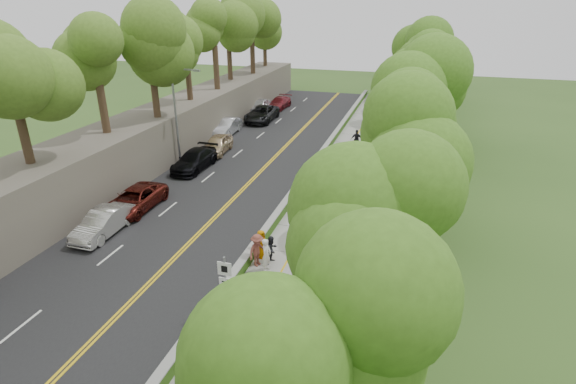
# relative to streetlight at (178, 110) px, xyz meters

# --- Properties ---
(ground) EXTENTS (140.00, 140.00, 0.00)m
(ground) POSITION_rel_streetlight_xyz_m (10.46, -14.00, -4.64)
(ground) COLOR #33511E
(ground) RESTS_ON ground
(road) EXTENTS (11.20, 66.00, 0.04)m
(road) POSITION_rel_streetlight_xyz_m (5.06, 1.00, -4.62)
(road) COLOR black
(road) RESTS_ON ground
(sidewalk) EXTENTS (4.20, 66.00, 0.05)m
(sidewalk) POSITION_rel_streetlight_xyz_m (13.01, 1.00, -4.61)
(sidewalk) COLOR gray
(sidewalk) RESTS_ON ground
(jersey_barrier) EXTENTS (0.42, 66.00, 0.60)m
(jersey_barrier) POSITION_rel_streetlight_xyz_m (10.71, 1.00, -4.34)
(jersey_barrier) COLOR #6EE61D
(jersey_barrier) RESTS_ON ground
(rock_embankment) EXTENTS (5.00, 66.00, 4.00)m
(rock_embankment) POSITION_rel_streetlight_xyz_m (-3.04, 1.00, -2.64)
(rock_embankment) COLOR #595147
(rock_embankment) RESTS_ON ground
(chainlink_fence) EXTENTS (0.04, 66.00, 2.00)m
(chainlink_fence) POSITION_rel_streetlight_xyz_m (15.11, 1.00, -3.64)
(chainlink_fence) COLOR slate
(chainlink_fence) RESTS_ON ground
(trees_embankment) EXTENTS (6.40, 66.00, 13.00)m
(trees_embankment) POSITION_rel_streetlight_xyz_m (-2.54, 1.00, 5.86)
(trees_embankment) COLOR #5A8528
(trees_embankment) RESTS_ON rock_embankment
(trees_fenceside) EXTENTS (7.00, 66.00, 14.00)m
(trees_fenceside) POSITION_rel_streetlight_xyz_m (17.46, 1.00, 2.36)
(trees_fenceside) COLOR #4F8623
(trees_fenceside) RESTS_ON ground
(streetlight) EXTENTS (2.52, 0.22, 8.00)m
(streetlight) POSITION_rel_streetlight_xyz_m (0.00, 0.00, 0.00)
(streetlight) COLOR gray
(streetlight) RESTS_ON ground
(signpost) EXTENTS (0.62, 0.09, 3.10)m
(signpost) POSITION_rel_streetlight_xyz_m (11.51, -17.02, -2.68)
(signpost) COLOR gray
(signpost) RESTS_ON sidewalk
(construction_barrel) EXTENTS (0.51, 0.51, 0.84)m
(construction_barrel) POSITION_rel_streetlight_xyz_m (13.96, 2.00, -4.17)
(construction_barrel) COLOR #FF9100
(construction_barrel) RESTS_ON sidewalk
(concrete_block) EXTENTS (1.29, 1.02, 0.81)m
(concrete_block) POSITION_rel_streetlight_xyz_m (14.76, -17.43, -4.19)
(concrete_block) COLOR slate
(concrete_block) RESTS_ON sidewalk
(car_1) EXTENTS (1.64, 4.51, 1.48)m
(car_1) POSITION_rel_streetlight_xyz_m (1.46, -12.08, -3.86)
(car_1) COLOR beige
(car_1) RESTS_ON road
(car_2) EXTENTS (2.43, 5.18, 1.43)m
(car_2) POSITION_rel_streetlight_xyz_m (1.29, -8.63, -3.88)
(car_2) COLOR #5C1A14
(car_2) RESTS_ON road
(car_3) EXTENTS (2.25, 5.32, 1.53)m
(car_3) POSITION_rel_streetlight_xyz_m (1.45, -0.65, -3.83)
(car_3) COLOR black
(car_3) RESTS_ON road
(car_4) EXTENTS (2.29, 4.77, 1.57)m
(car_4) POSITION_rel_streetlight_xyz_m (1.46, 3.70, -3.81)
(car_4) COLOR tan
(car_4) RESTS_ON road
(car_5) EXTENTS (1.90, 5.00, 1.63)m
(car_5) POSITION_rel_streetlight_xyz_m (-0.14, 9.29, -3.79)
(car_5) COLOR silver
(car_5) RESTS_ON road
(car_6) EXTENTS (2.85, 6.00, 1.65)m
(car_6) POSITION_rel_streetlight_xyz_m (1.46, 15.44, -3.77)
(car_6) COLOR black
(car_6) RESTS_ON road
(car_7) EXTENTS (2.21, 4.90, 1.39)m
(car_7) POSITION_rel_streetlight_xyz_m (1.46, 22.01, -3.90)
(car_7) COLOR maroon
(car_7) RESTS_ON road
(car_8) EXTENTS (2.12, 4.73, 1.58)m
(car_8) POSITION_rel_streetlight_xyz_m (-0.14, 19.29, -3.81)
(car_8) COLOR silver
(car_8) RESTS_ON road
(painter_0) EXTENTS (0.73, 0.90, 1.59)m
(painter_0) POSITION_rel_streetlight_xyz_m (11.21, -11.84, -3.79)
(painter_0) COLOR #C47403
(painter_0) RESTS_ON sidewalk
(painter_1) EXTENTS (0.49, 0.69, 1.82)m
(painter_1) POSITION_rel_streetlight_xyz_m (11.91, -13.00, -3.68)
(painter_1) COLOR silver
(painter_1) RESTS_ON sidewalk
(painter_2) EXTENTS (0.82, 0.91, 1.52)m
(painter_2) POSITION_rel_streetlight_xyz_m (11.91, -12.15, -3.83)
(painter_2) COLOR black
(painter_2) RESTS_ON sidewalk
(painter_3) EXTENTS (1.04, 1.33, 1.80)m
(painter_3) POSITION_rel_streetlight_xyz_m (11.30, -12.66, -3.69)
(painter_3) COLOR brown
(painter_3) RESTS_ON sidewalk
(person_far) EXTENTS (1.09, 0.50, 1.83)m
(person_far) POSITION_rel_streetlight_xyz_m (13.26, 8.22, -3.67)
(person_far) COLOR black
(person_far) RESTS_ON sidewalk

